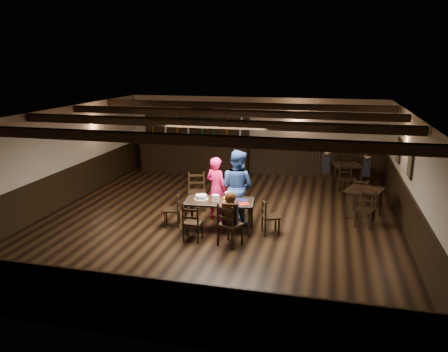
% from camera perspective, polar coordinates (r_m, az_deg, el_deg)
% --- Properties ---
extents(ground, '(10.00, 10.00, 0.00)m').
position_cam_1_polar(ground, '(11.11, -0.74, -5.81)').
color(ground, black).
rests_on(ground, ground).
extents(room_shell, '(9.02, 10.02, 2.71)m').
position_cam_1_polar(room_shell, '(10.66, -0.67, 3.07)').
color(room_shell, beige).
rests_on(room_shell, ground).
extents(dining_table, '(1.66, 0.95, 0.75)m').
position_cam_1_polar(dining_table, '(10.23, -0.60, -3.67)').
color(dining_table, black).
rests_on(dining_table, ground).
extents(chair_near_left, '(0.40, 0.38, 0.85)m').
position_cam_1_polar(chair_near_left, '(9.72, -4.23, -5.82)').
color(chair_near_left, black).
rests_on(chair_near_left, ground).
extents(chair_near_right, '(0.59, 0.58, 0.96)m').
position_cam_1_polar(chair_near_right, '(9.41, 0.51, -6.04)').
color(chair_near_right, black).
rests_on(chair_near_right, ground).
extents(chair_end_left, '(0.45, 0.46, 0.83)m').
position_cam_1_polar(chair_end_left, '(10.67, -6.44, -4.04)').
color(chair_end_left, black).
rests_on(chair_end_left, ground).
extents(chair_end_right, '(0.49, 0.50, 0.85)m').
position_cam_1_polar(chair_end_right, '(10.16, 5.72, -4.93)').
color(chair_end_right, black).
rests_on(chair_end_right, ground).
extents(chair_far_pushed, '(0.59, 0.58, 1.02)m').
position_cam_1_polar(chair_far_pushed, '(11.79, -3.58, -1.56)').
color(chair_far_pushed, black).
rests_on(chair_far_pushed, ground).
extents(woman_pink, '(0.70, 0.59, 1.62)m').
position_cam_1_polar(woman_pink, '(10.94, -1.02, -1.67)').
color(woman_pink, '#FF237C').
rests_on(woman_pink, ground).
extents(man_blue, '(1.08, 0.96, 1.84)m').
position_cam_1_polar(man_blue, '(10.72, 1.70, -1.41)').
color(man_blue, navy).
rests_on(man_blue, ground).
extents(seated_person, '(0.33, 0.49, 0.80)m').
position_cam_1_polar(seated_person, '(9.37, 0.80, -4.46)').
color(seated_person, black).
rests_on(seated_person, ground).
extents(cake, '(0.34, 0.34, 0.11)m').
position_cam_1_polar(cake, '(10.32, -3.00, -2.79)').
color(cake, white).
rests_on(cake, dining_table).
extents(plate_stack_a, '(0.17, 0.17, 0.16)m').
position_cam_1_polar(plate_stack_a, '(10.12, -1.11, -2.91)').
color(plate_stack_a, white).
rests_on(plate_stack_a, dining_table).
extents(plate_stack_b, '(0.18, 0.18, 0.22)m').
position_cam_1_polar(plate_stack_b, '(10.14, 0.66, -2.71)').
color(plate_stack_b, white).
rests_on(plate_stack_b, dining_table).
extents(tea_light, '(0.06, 0.06, 0.06)m').
position_cam_1_polar(tea_light, '(10.28, 0.06, -2.95)').
color(tea_light, '#A5A8AD').
rests_on(tea_light, dining_table).
extents(salt_shaker, '(0.04, 0.04, 0.09)m').
position_cam_1_polar(salt_shaker, '(10.07, 1.38, -3.23)').
color(salt_shaker, silver).
rests_on(salt_shaker, dining_table).
extents(pepper_shaker, '(0.04, 0.04, 0.09)m').
position_cam_1_polar(pepper_shaker, '(10.10, 1.91, -3.17)').
color(pepper_shaker, '#A5A8AD').
rests_on(pepper_shaker, dining_table).
extents(drink_glass, '(0.07, 0.07, 0.10)m').
position_cam_1_polar(drink_glass, '(10.27, 0.87, -2.81)').
color(drink_glass, silver).
rests_on(drink_glass, dining_table).
extents(menu_red, '(0.41, 0.36, 0.00)m').
position_cam_1_polar(menu_red, '(10.00, 2.32, -3.62)').
color(menu_red, maroon).
rests_on(menu_red, dining_table).
extents(menu_blue, '(0.32, 0.24, 0.00)m').
position_cam_1_polar(menu_blue, '(10.26, 2.33, -3.13)').
color(menu_blue, '#0F134C').
rests_on(menu_blue, dining_table).
extents(bar_counter, '(4.10, 0.70, 2.20)m').
position_cam_1_polar(bar_counter, '(15.84, -3.83, 3.17)').
color(bar_counter, black).
rests_on(bar_counter, ground).
extents(back_table_a, '(1.06, 1.06, 0.75)m').
position_cam_1_polar(back_table_a, '(11.69, 17.86, -2.13)').
color(back_table_a, black).
rests_on(back_table_a, ground).
extents(back_table_b, '(1.07, 1.07, 0.75)m').
position_cam_1_polar(back_table_b, '(14.31, 15.74, 1.07)').
color(back_table_b, black).
rests_on(back_table_b, ground).
extents(bg_patron_left, '(0.26, 0.40, 0.81)m').
position_cam_1_polar(bg_patron_left, '(14.27, 13.29, 2.10)').
color(bg_patron_left, black).
rests_on(bg_patron_left, ground).
extents(bg_patron_right, '(0.25, 0.39, 0.76)m').
position_cam_1_polar(bg_patron_right, '(14.16, 18.15, 1.56)').
color(bg_patron_right, black).
rests_on(bg_patron_right, ground).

